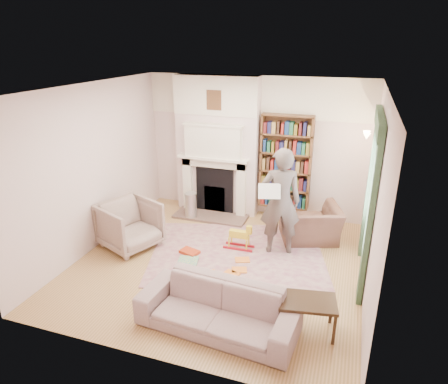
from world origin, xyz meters
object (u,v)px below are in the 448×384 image
(man_reading, at_px, (280,202))
(paraffin_heater, at_px, (191,206))
(armchair_reading, at_px, (310,223))
(coffee_table, at_px, (306,315))
(sofa, at_px, (218,309))
(bookcase, at_px, (286,162))
(rocking_horse, at_px, (239,237))
(armchair_left, at_px, (130,225))

(man_reading, height_order, paraffin_heater, man_reading)
(armchair_reading, bearing_deg, coffee_table, 76.80)
(sofa, relative_size, paraffin_heater, 3.65)
(bookcase, bearing_deg, coffee_table, -74.48)
(bookcase, distance_m, man_reading, 1.49)
(armchair_reading, xyz_separation_m, paraffin_heater, (-2.41, 0.18, -0.06))
(paraffin_heater, bearing_deg, rocking_horse, -35.10)
(bookcase, height_order, man_reading, bookcase)
(bookcase, xyz_separation_m, man_reading, (0.19, -1.45, -0.25))
(sofa, bearing_deg, paraffin_heater, 123.65)
(sofa, distance_m, man_reading, 2.30)
(man_reading, distance_m, paraffin_heater, 2.21)
(armchair_left, bearing_deg, man_reading, -51.95)
(armchair_reading, bearing_deg, paraffin_heater, -24.09)
(bookcase, height_order, armchair_reading, bookcase)
(rocking_horse, bearing_deg, armchair_left, -164.95)
(bookcase, xyz_separation_m, armchair_reading, (0.64, -0.85, -0.84))
(man_reading, relative_size, rocking_horse, 3.53)
(bookcase, height_order, coffee_table, bookcase)
(armchair_reading, relative_size, coffee_table, 1.46)
(man_reading, bearing_deg, sofa, 64.36)
(armchair_reading, xyz_separation_m, rocking_horse, (-1.12, -0.72, -0.10))
(man_reading, xyz_separation_m, paraffin_heater, (-1.96, 0.78, -0.65))
(sofa, relative_size, man_reading, 1.09)
(rocking_horse, bearing_deg, man_reading, 9.40)
(sofa, xyz_separation_m, paraffin_heater, (-1.62, 2.97, -0.02))
(paraffin_heater, bearing_deg, armchair_left, -110.62)
(man_reading, relative_size, paraffin_heater, 3.36)
(man_reading, bearing_deg, armchair_left, -2.48)
(man_reading, height_order, coffee_table, man_reading)
(sofa, height_order, coffee_table, sofa)
(bookcase, height_order, rocking_horse, bookcase)
(armchair_reading, bearing_deg, rocking_horse, 13.18)
(armchair_left, bearing_deg, rocking_horse, -50.47)
(armchair_left, distance_m, sofa, 2.66)
(man_reading, distance_m, coffee_table, 2.13)
(sofa, bearing_deg, bookcase, 92.76)
(sofa, bearing_deg, armchair_reading, 79.27)
(sofa, distance_m, coffee_table, 1.11)
(armchair_left, xyz_separation_m, rocking_horse, (1.83, 0.52, -0.18))
(man_reading, distance_m, rocking_horse, 0.97)
(bookcase, bearing_deg, sofa, -92.21)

